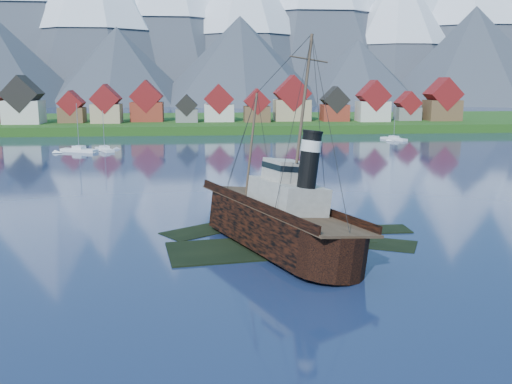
{
  "coord_description": "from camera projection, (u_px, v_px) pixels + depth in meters",
  "views": [
    {
      "loc": [
        -7.81,
        -63.41,
        18.9
      ],
      "look_at": [
        -1.46,
        6.0,
        5.0
      ],
      "focal_mm": 40.0,
      "sensor_mm": 36.0,
      "label": 1
    }
  ],
  "objects": [
    {
      "name": "sailboat_c",
      "position": [
        79.0,
        151.0,
        149.34
      ],
      "size": [
        10.36,
        6.58,
        13.17
      ],
      "rotation": [
        0.0,
        0.0,
        1.14
      ],
      "color": "white",
      "rests_on": "ground"
    },
    {
      "name": "shoal",
      "position": [
        286.0,
        241.0,
        68.65
      ],
      "size": [
        31.71,
        21.24,
        1.14
      ],
      "color": "black",
      "rests_on": "ground"
    },
    {
      "name": "mountains",
      "position": [
        209.0,
        0.0,
        518.77
      ],
      "size": [
        965.0,
        340.0,
        205.0
      ],
      "color": "#2D333D",
      "rests_on": "ground"
    },
    {
      "name": "ground",
      "position": [
        273.0,
        244.0,
        66.32
      ],
      "size": [
        1400.0,
        1400.0,
        0.0
      ],
      "primitive_type": "plane",
      "color": "#192648",
      "rests_on": "ground"
    },
    {
      "name": "shore_bank",
      "position": [
        223.0,
        126.0,
        232.34
      ],
      "size": [
        600.0,
        80.0,
        3.2
      ],
      "primitive_type": "cube",
      "color": "#244814",
      "rests_on": "ground"
    },
    {
      "name": "seawall",
      "position": [
        227.0,
        135.0,
        195.23
      ],
      "size": [
        600.0,
        2.5,
        2.0
      ],
      "primitive_type": "cube",
      "color": "#3F3D38",
      "rests_on": "ground"
    },
    {
      "name": "sailboat_f",
      "position": [
        105.0,
        150.0,
        151.54
      ],
      "size": [
        6.36,
        9.08,
        11.17
      ],
      "rotation": [
        0.0,
        0.0,
        0.5
      ],
      "color": "white",
      "rests_on": "ground"
    },
    {
      "name": "tugboat_wreck",
      "position": [
        273.0,
        217.0,
        65.85
      ],
      "size": [
        7.31,
        31.5,
        24.96
      ],
      "rotation": [
        0.0,
        0.12,
        0.39
      ],
      "color": "black",
      "rests_on": "ground"
    },
    {
      "name": "town",
      "position": [
        135.0,
        106.0,
        210.22
      ],
      "size": [
        250.96,
        16.69,
        17.3
      ],
      "color": "maroon",
      "rests_on": "ground"
    },
    {
      "name": "sailboat_e",
      "position": [
        394.0,
        139.0,
        178.27
      ],
      "size": [
        6.52,
        9.3,
        10.82
      ],
      "rotation": [
        0.0,
        0.0,
        0.5
      ],
      "color": "white",
      "rests_on": "ground"
    }
  ]
}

